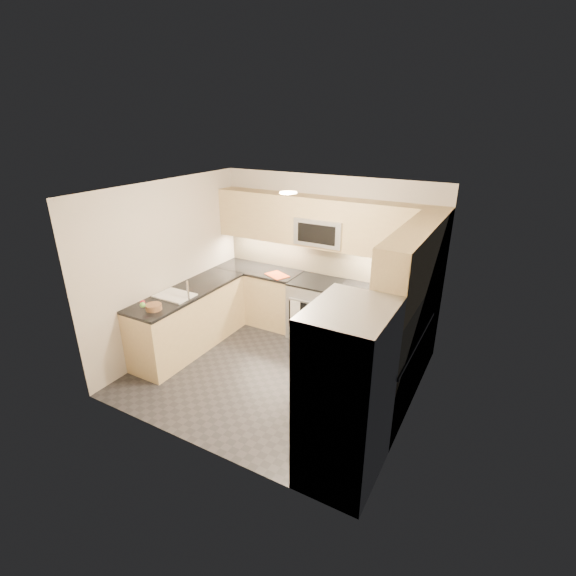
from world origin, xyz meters
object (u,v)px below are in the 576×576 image
object	(u,v)px
fruit_basket	(154,307)
cutting_board	(277,275)
microwave	(322,231)
gas_range	(316,309)
utensil_bowl	(418,294)
refrigerator	(346,396)

from	to	relation	value
fruit_basket	cutting_board	bearing A→B (deg)	67.97
microwave	cutting_board	size ratio (longest dim) A/B	2.10
gas_range	fruit_basket	xyz separation A→B (m)	(-1.42, -1.99, 0.52)
microwave	utensil_bowl	size ratio (longest dim) A/B	2.77
refrigerator	fruit_basket	distance (m)	2.91
microwave	cutting_board	bearing A→B (deg)	-160.91
gas_range	cutting_board	bearing A→B (deg)	-171.09
microwave	gas_range	bearing A→B (deg)	-90.00
utensil_bowl	fruit_basket	distance (m)	3.59
gas_range	fruit_basket	bearing A→B (deg)	-125.56
cutting_board	refrigerator	bearing A→B (deg)	-47.73
gas_range	fruit_basket	size ratio (longest dim) A/B	4.34
refrigerator	fruit_basket	world-z (taller)	refrigerator
fruit_basket	refrigerator	bearing A→B (deg)	-8.56
microwave	refrigerator	xyz separation A→B (m)	(1.45, -2.55, -0.80)
utensil_bowl	cutting_board	xyz separation A→B (m)	(-2.18, -0.16, -0.07)
refrigerator	fruit_basket	xyz separation A→B (m)	(-2.87, 0.43, 0.08)
refrigerator	cutting_board	bearing A→B (deg)	132.27
microwave	refrigerator	size ratio (longest dim) A/B	0.42
gas_range	microwave	size ratio (longest dim) A/B	1.20
gas_range	utensil_bowl	size ratio (longest dim) A/B	3.31
cutting_board	microwave	bearing A→B (deg)	19.09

